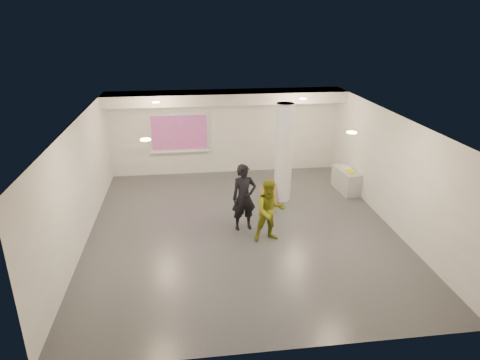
{
  "coord_description": "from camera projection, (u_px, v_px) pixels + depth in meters",
  "views": [
    {
      "loc": [
        -1.37,
        -10.13,
        5.37
      ],
      "look_at": [
        0.0,
        0.4,
        1.25
      ],
      "focal_mm": 32.0,
      "sensor_mm": 36.0,
      "label": 1
    }
  ],
  "objects": [
    {
      "name": "cardboard_back",
      "position": [
        268.0,
        194.0,
        12.97
      ],
      "size": [
        0.53,
        0.2,
        0.57
      ],
      "primitive_type": "cube",
      "rotation": [
        -0.26,
        0.0,
        0.01
      ],
      "color": "olive",
      "rests_on": "floor"
    },
    {
      "name": "cardboard_front",
      "position": [
        268.0,
        194.0,
        13.02
      ],
      "size": [
        0.51,
        0.24,
        0.53
      ],
      "primitive_type": "cube",
      "rotation": [
        -0.25,
        0.0,
        0.12
      ],
      "color": "olive",
      "rests_on": "floor"
    },
    {
      "name": "column",
      "position": [
        284.0,
        153.0,
        12.77
      ],
      "size": [
        0.52,
        0.52,
        3.0
      ],
      "primitive_type": "cylinder",
      "color": "white",
      "rests_on": "floor"
    },
    {
      "name": "papers_stack",
      "position": [
        347.0,
        168.0,
        13.84
      ],
      "size": [
        0.31,
        0.38,
        0.02
      ],
      "primitive_type": "cube",
      "rotation": [
        0.0,
        0.0,
        -0.13
      ],
      "color": "white",
      "rests_on": "credenza"
    },
    {
      "name": "downlight_ne",
      "position": [
        303.0,
        99.0,
        12.97
      ],
      "size": [
        0.22,
        0.22,
        0.02
      ],
      "primitive_type": "cylinder",
      "color": "#FFCD80",
      "rests_on": "ceiling"
    },
    {
      "name": "man",
      "position": [
        270.0,
        211.0,
        10.62
      ],
      "size": [
        0.86,
        0.7,
        1.63
      ],
      "primitive_type": "imported",
      "rotation": [
        0.0,
        0.0,
        0.12
      ],
      "color": "olive",
      "rests_on": "floor"
    },
    {
      "name": "wall_front",
      "position": [
        280.0,
        276.0,
        6.77
      ],
      "size": [
        8.0,
        0.01,
        3.0
      ],
      "primitive_type": "cube",
      "color": "silver",
      "rests_on": "floor"
    },
    {
      "name": "wall_left",
      "position": [
        80.0,
        184.0,
        10.45
      ],
      "size": [
        0.01,
        9.0,
        3.0
      ],
      "primitive_type": "cube",
      "color": "silver",
      "rests_on": "floor"
    },
    {
      "name": "downlight_nw",
      "position": [
        156.0,
        102.0,
        12.44
      ],
      "size": [
        0.22,
        0.22,
        0.02
      ],
      "primitive_type": "cylinder",
      "color": "#FFCD80",
      "rests_on": "ceiling"
    },
    {
      "name": "ceiling",
      "position": [
        242.0,
        119.0,
        10.39
      ],
      "size": [
        8.0,
        9.0,
        0.01
      ],
      "primitive_type": "cube",
      "color": "silver",
      "rests_on": "floor"
    },
    {
      "name": "downlight_sw",
      "position": [
        145.0,
        140.0,
        8.74
      ],
      "size": [
        0.22,
        0.22,
        0.02
      ],
      "primitive_type": "cylinder",
      "color": "#FFCD80",
      "rests_on": "ceiling"
    },
    {
      "name": "soffit_band",
      "position": [
        226.0,
        97.0,
        14.1
      ],
      "size": [
        8.0,
        1.1,
        0.36
      ],
      "primitive_type": "cube",
      "color": "silver",
      "rests_on": "ceiling"
    },
    {
      "name": "woman",
      "position": [
        244.0,
        198.0,
        11.18
      ],
      "size": [
        0.71,
        0.52,
        1.8
      ],
      "primitive_type": "imported",
      "rotation": [
        0.0,
        0.0,
        0.14
      ],
      "color": "black",
      "rests_on": "floor"
    },
    {
      "name": "floor",
      "position": [
        242.0,
        229.0,
        11.47
      ],
      "size": [
        8.0,
        9.0,
        0.01
      ],
      "primitive_type": "cube",
      "color": "#35383C",
      "rests_on": "ground"
    },
    {
      "name": "credenza",
      "position": [
        347.0,
        180.0,
        13.83
      ],
      "size": [
        0.63,
        1.28,
        0.72
      ],
      "primitive_type": "cube",
      "rotation": [
        0.0,
        0.0,
        0.09
      ],
      "color": "#A2A4A7",
      "rests_on": "floor"
    },
    {
      "name": "wall_right",
      "position": [
        390.0,
        170.0,
        11.41
      ],
      "size": [
        0.01,
        9.0,
        3.0
      ],
      "primitive_type": "cube",
      "color": "silver",
      "rests_on": "floor"
    },
    {
      "name": "wall_back",
      "position": [
        225.0,
        132.0,
        15.09
      ],
      "size": [
        8.0,
        0.01,
        3.0
      ],
      "primitive_type": "cube",
      "color": "silver",
      "rests_on": "floor"
    },
    {
      "name": "downlight_se",
      "position": [
        352.0,
        132.0,
        9.27
      ],
      "size": [
        0.22,
        0.22,
        0.02
      ],
      "primitive_type": "cylinder",
      "color": "#FFCD80",
      "rests_on": "ceiling"
    },
    {
      "name": "postit_pad",
      "position": [
        350.0,
        171.0,
        13.52
      ],
      "size": [
        0.3,
        0.37,
        0.03
      ],
      "primitive_type": "cube",
      "rotation": [
        0.0,
        0.0,
        -0.23
      ],
      "color": "#FFF816",
      "rests_on": "credenza"
    },
    {
      "name": "projection_screen",
      "position": [
        179.0,
        133.0,
        14.84
      ],
      "size": [
        2.1,
        0.13,
        1.42
      ],
      "color": "white",
      "rests_on": "wall_back"
    }
  ]
}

